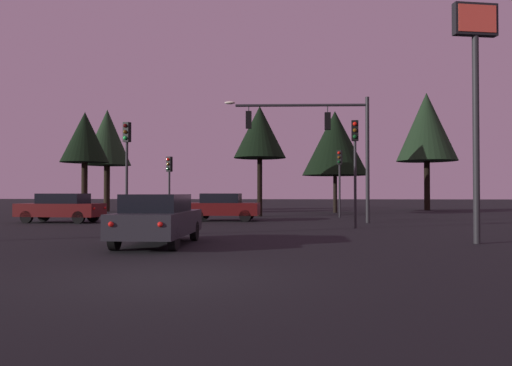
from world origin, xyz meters
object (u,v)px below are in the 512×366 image
tree_center_horizon (107,138)px  tree_lot_edge (260,133)px  traffic_light_corner_left (339,170)px  store_sign_illuminated (476,69)px  car_crossing_left (223,207)px  car_crossing_right (61,207)px  car_nearside_lane (158,219)px  tree_behind_sign (427,127)px  tree_right_cluster (85,138)px  traffic_light_far_side (355,152)px  traffic_signal_mast_arm (324,134)px  traffic_light_median (127,153)px  traffic_light_corner_right (169,174)px  tree_left_far (335,143)px

tree_center_horizon → tree_lot_edge: tree_center_horizon is taller
traffic_light_corner_left → store_sign_illuminated: 16.02m
traffic_light_corner_left → car_crossing_left: 8.16m
store_sign_illuminated → car_crossing_right: bearing=152.6°
car_nearside_lane → tree_behind_sign: (15.58, 30.36, 6.57)m
traffic_light_corner_left → tree_behind_sign: 16.73m
car_crossing_left → tree_right_cluster: 13.75m
car_crossing_left → tree_behind_sign: tree_behind_sign is taller
tree_behind_sign → tree_center_horizon: bearing=-169.5°
traffic_light_far_side → store_sign_illuminated: bearing=-65.0°
tree_lot_edge → tree_behind_sign: bearing=41.2°
traffic_signal_mast_arm → traffic_light_median: bearing=-156.9°
car_crossing_right → car_crossing_left: bearing=15.7°
traffic_signal_mast_arm → car_crossing_left: 6.85m
store_sign_illuminated → tree_right_cluster: 27.59m
traffic_light_corner_right → traffic_light_far_side: 12.31m
store_sign_illuminated → tree_center_horizon: 32.12m
traffic_light_median → tree_right_cluster: 14.36m
car_crossing_left → tree_behind_sign: size_ratio=0.38×
car_nearside_lane → traffic_light_corner_right: bearing=103.5°
tree_behind_sign → car_nearside_lane: bearing=-117.2°
traffic_light_corner_left → tree_left_far: bearing=87.7°
traffic_light_corner_left → traffic_light_far_side: traffic_light_far_side is taller
traffic_light_far_side → tree_behind_sign: size_ratio=0.46×
store_sign_illuminated → traffic_light_corner_right: bearing=134.7°
car_nearside_lane → store_sign_illuminated: store_sign_illuminated is taller
traffic_light_corner_left → tree_behind_sign: (8.80, 13.55, 4.37)m
traffic_signal_mast_arm → store_sign_illuminated: 10.93m
traffic_signal_mast_arm → traffic_light_median: 9.99m
car_crossing_left → tree_center_horizon: bearing=132.8°
traffic_light_far_side → traffic_light_median: bearing=-179.3°
car_crossing_left → traffic_light_median: bearing=-124.2°
car_nearside_lane → tree_lot_edge: bearing=84.8°
traffic_signal_mast_arm → car_crossing_right: 14.24m
traffic_light_far_side → store_sign_illuminated: (2.95, -6.33, 2.06)m
car_crossing_right → tree_left_far: bearing=42.3°
car_crossing_right → store_sign_illuminated: 20.58m
traffic_light_far_side → tree_center_horizon: size_ratio=0.56×
tree_right_cluster → car_crossing_left: bearing=-31.8°
traffic_light_corner_right → tree_right_cluster: size_ratio=0.51×
tree_behind_sign → traffic_light_median: bearing=-129.9°
traffic_light_corner_right → tree_lot_edge: tree_lot_edge is taller
car_crossing_left → store_sign_illuminated: (9.60, -11.55, 4.61)m
car_crossing_right → tree_right_cluster: bearing=107.0°
traffic_light_median → store_sign_illuminated: store_sign_illuminated is taller
tree_behind_sign → store_sign_illuminated: bearing=-101.5°
traffic_light_median → car_nearside_lane: bearing=-64.2°
car_crossing_right → tree_right_cluster: 10.61m
car_crossing_left → tree_behind_sign: (15.54, 17.57, 6.57)m
car_nearside_lane → tree_right_cluster: bearing=119.2°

